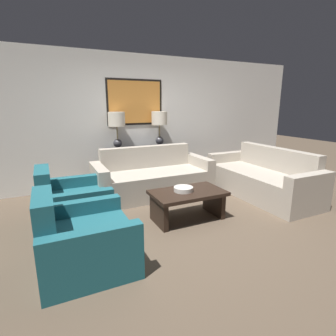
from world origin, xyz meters
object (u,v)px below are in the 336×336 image
at_px(decorative_bowl, 183,189).
at_px(armchair_near_back_wall, 72,205).
at_px(table_lamp_right, 159,122).
at_px(couch_by_back_wall, 153,179).
at_px(armchair_near_camera, 83,241).
at_px(coffee_table, 188,199).
at_px(table_lamp_left, 117,123).
at_px(couch_by_side, 262,179).
at_px(console_table, 140,166).

bearing_deg(decorative_bowl, armchair_near_back_wall, 160.65).
relative_size(table_lamp_right, couch_by_back_wall, 0.33).
height_order(armchair_near_back_wall, armchair_near_camera, same).
distance_m(table_lamp_right, coffee_table, 2.23).
height_order(table_lamp_left, armchair_near_camera, table_lamp_left).
distance_m(table_lamp_left, couch_by_side, 2.96).
xyz_separation_m(table_lamp_right, couch_by_side, (1.37, -1.61, -1.00)).
distance_m(console_table, decorative_bowl, 1.92).
bearing_deg(console_table, couch_by_side, -41.50).
bearing_deg(armchair_near_back_wall, console_table, 42.87).
height_order(couch_by_side, coffee_table, couch_by_side).
bearing_deg(console_table, coffee_table, -88.62).
distance_m(couch_by_side, decorative_bowl, 1.87).
xyz_separation_m(couch_by_side, decorative_bowl, (-1.83, -0.31, 0.16)).
distance_m(coffee_table, armchair_near_back_wall, 1.65).
relative_size(table_lamp_right, armchair_near_camera, 0.76).
bearing_deg(couch_by_side, couch_by_back_wall, 153.41).
distance_m(console_table, couch_by_back_wall, 0.71).
bearing_deg(armchair_near_camera, coffee_table, 19.74).
bearing_deg(decorative_bowl, couch_by_side, 9.56).
distance_m(console_table, armchair_near_back_wall, 2.06).
bearing_deg(armchair_near_back_wall, couch_by_back_wall, 24.84).
xyz_separation_m(table_lamp_right, armchair_near_camera, (-1.96, -2.51, -1.02)).
bearing_deg(table_lamp_right, couch_by_back_wall, -122.94).
distance_m(console_table, table_lamp_left, 1.01).
distance_m(console_table, armchair_near_camera, 2.93).
bearing_deg(coffee_table, armchair_near_camera, -160.26).
distance_m(table_lamp_left, coffee_table, 2.25).
height_order(table_lamp_left, couch_by_side, table_lamp_left).
bearing_deg(table_lamp_left, coffee_table, -75.63).
height_order(table_lamp_right, armchair_near_back_wall, table_lamp_right).
bearing_deg(coffee_table, decorative_bowl, 150.81).
xyz_separation_m(couch_by_side, coffee_table, (-1.78, -0.34, 0.01)).
distance_m(console_table, coffee_table, 1.96).
relative_size(table_lamp_left, armchair_near_camera, 0.76).
height_order(table_lamp_left, armchair_near_back_wall, table_lamp_left).
xyz_separation_m(couch_by_back_wall, couch_by_side, (1.82, -0.91, 0.00)).
bearing_deg(armchair_near_back_wall, armchair_near_camera, -90.00).
bearing_deg(armchair_near_camera, couch_by_side, 15.09).
xyz_separation_m(table_lamp_right, armchair_near_back_wall, (-1.96, -1.40, -1.02)).
bearing_deg(couch_by_side, coffee_table, -169.14).
relative_size(console_table, table_lamp_left, 1.92).
xyz_separation_m(coffee_table, decorative_bowl, (-0.06, 0.03, 0.15)).
xyz_separation_m(couch_by_back_wall, decorative_bowl, (-0.01, -1.22, 0.16)).
relative_size(coffee_table, armchair_near_camera, 1.13).
bearing_deg(console_table, table_lamp_right, -0.00).
relative_size(table_lamp_right, couch_by_side, 0.33).
xyz_separation_m(console_table, decorative_bowl, (-0.01, -1.92, 0.07)).
bearing_deg(table_lamp_right, decorative_bowl, -103.57).
bearing_deg(couch_by_back_wall, console_table, 90.00).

